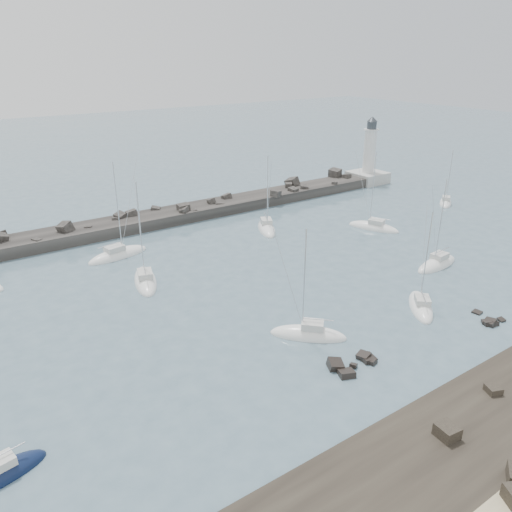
% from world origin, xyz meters
% --- Properties ---
extents(ground, '(400.00, 400.00, 0.00)m').
position_xyz_m(ground, '(0.00, 0.00, 0.00)').
color(ground, '#4A6675').
rests_on(ground, ground).
extents(rock_cluster_near, '(5.01, 3.31, 1.55)m').
position_xyz_m(rock_cluster_near, '(-4.25, -9.28, 0.06)').
color(rock_cluster_near, black).
rests_on(rock_cluster_near, ground).
extents(rock_cluster_far, '(3.02, 3.55, 1.34)m').
position_xyz_m(rock_cluster_far, '(13.20, -11.83, 0.05)').
color(rock_cluster_far, black).
rests_on(rock_cluster_far, ground).
extents(breakwater, '(115.00, 7.62, 5.25)m').
position_xyz_m(breakwater, '(-7.73, 38.02, 0.29)').
color(breakwater, '#292724').
rests_on(breakwater, ground).
extents(lighthouse, '(7.00, 7.00, 14.60)m').
position_xyz_m(lighthouse, '(47.00, 38.00, 3.09)').
color(lighthouse, '#ABABA6').
rests_on(lighthouse, ground).
extents(sailboat_3, '(5.12, 8.92, 13.56)m').
position_xyz_m(sailboat_3, '(-12.73, 17.88, 0.15)').
color(sailboat_3, white).
rests_on(sailboat_3, ground).
extents(sailboat_4, '(9.29, 4.25, 14.16)m').
position_xyz_m(sailboat_4, '(-12.52, 27.94, 0.14)').
color(sailboat_4, white).
rests_on(sailboat_4, ground).
extents(sailboat_5, '(7.16, 7.11, 12.39)m').
position_xyz_m(sailboat_5, '(-4.26, -3.16, 0.15)').
color(sailboat_5, white).
rests_on(sailboat_5, ground).
extents(sailboat_6, '(5.93, 8.43, 13.09)m').
position_xyz_m(sailboat_6, '(10.96, 25.23, 0.15)').
color(sailboat_6, white).
rests_on(sailboat_6, ground).
extents(sailboat_7, '(6.74, 7.13, 11.95)m').
position_xyz_m(sailboat_7, '(9.85, -5.72, 0.14)').
color(sailboat_7, white).
rests_on(sailboat_7, ground).
extents(sailboat_8, '(8.25, 3.28, 12.86)m').
position_xyz_m(sailboat_8, '(21.28, 0.72, 0.15)').
color(sailboat_8, white).
rests_on(sailboat_8, ground).
extents(sailboat_9, '(5.65, 8.66, 13.17)m').
position_xyz_m(sailboat_9, '(25.52, 15.97, 0.14)').
color(sailboat_9, white).
rests_on(sailboat_9, ground).
extents(sailboat_10, '(6.69, 5.59, 10.85)m').
position_xyz_m(sailboat_10, '(47.00, 18.10, 0.14)').
color(sailboat_10, white).
rests_on(sailboat_10, ground).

